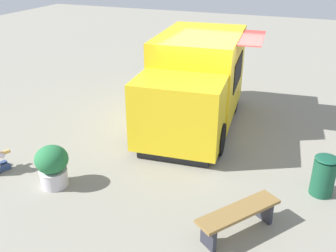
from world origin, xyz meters
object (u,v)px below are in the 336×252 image
(planter_flowering_far, at_px, (52,165))
(plaza_bench, at_px, (239,215))
(planter_flowering_near, at_px, (197,61))
(trash_bin, at_px, (324,175))
(food_truck, at_px, (195,84))

(planter_flowering_far, bearing_deg, plaza_bench, -90.50)
(planter_flowering_near, height_order, trash_bin, trash_bin)
(trash_bin, bearing_deg, plaza_bench, 143.09)
(food_truck, relative_size, planter_flowering_near, 6.62)
(plaza_bench, relative_size, trash_bin, 1.78)
(planter_flowering_near, height_order, plaza_bench, planter_flowering_near)
(food_truck, distance_m, trash_bin, 4.24)
(food_truck, height_order, planter_flowering_near, food_truck)
(trash_bin, bearing_deg, planter_flowering_far, 108.46)
(planter_flowering_near, bearing_deg, plaza_bench, -158.24)
(food_truck, height_order, trash_bin, food_truck)
(food_truck, distance_m, planter_flowering_near, 5.30)
(planter_flowering_near, relative_size, planter_flowering_far, 0.79)
(planter_flowering_far, relative_size, plaza_bench, 0.60)
(planter_flowering_far, bearing_deg, trash_bin, -71.54)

